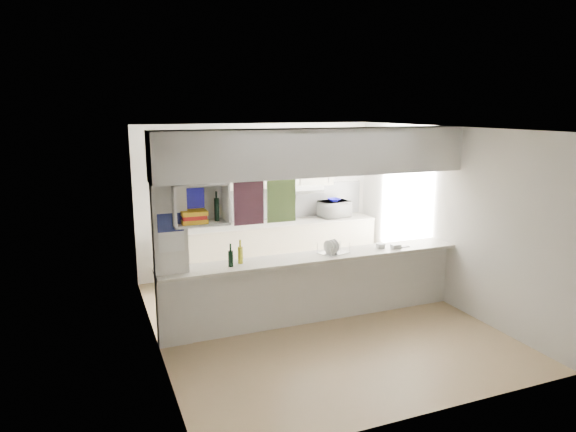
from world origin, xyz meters
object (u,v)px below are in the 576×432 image
bowl (334,200)px  microwave (334,209)px  wine_bottles (236,256)px  dish_rack (333,248)px

bowl → microwave: bearing=43.4°
wine_bottles → dish_rack: bearing=0.9°
bowl → wine_bottles: bearing=-139.1°
dish_rack → wine_bottles: wine_bottles is taller
microwave → wine_bottles: wine_bottles is taller
microwave → bowl: 0.18m
microwave → wine_bottles: (-2.46, -2.14, -0.03)m
microwave → dish_rack: (-1.09, -2.12, -0.07)m
microwave → bowl: (-0.04, -0.03, 0.17)m
bowl → dish_rack: bowl is taller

